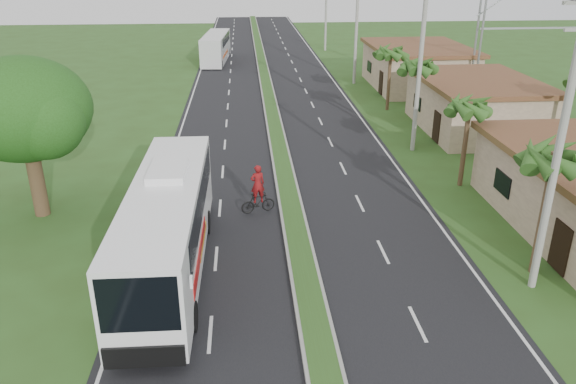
{
  "coord_description": "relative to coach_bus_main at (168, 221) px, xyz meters",
  "views": [
    {
      "loc": [
        -2.14,
        -15.35,
        11.61
      ],
      "look_at": [
        -0.32,
        7.56,
        1.8
      ],
      "focal_mm": 35.0,
      "sensor_mm": 36.0,
      "label": 1
    }
  ],
  "objects": [
    {
      "name": "coach_bus_far",
      "position": [
        0.0,
        46.65,
        -0.4
      ],
      "size": [
        3.1,
        10.83,
        3.11
      ],
      "rotation": [
        0.0,
        0.0,
        -0.07
      ],
      "color": "silver",
      "rests_on": "ground"
    },
    {
      "name": "shade_tree",
      "position": [
        -6.91,
        5.8,
        2.86
      ],
      "size": [
        6.3,
        6.0,
        7.54
      ],
      "color": "#473321",
      "rests_on": "ground"
    },
    {
      "name": "ground",
      "position": [
        5.2,
        -4.22,
        -2.17
      ],
      "size": [
        180.0,
        180.0,
        0.0
      ],
      "primitive_type": "plane",
      "color": "#2E4C1C",
      "rests_on": "ground"
    },
    {
      "name": "utility_pole_d",
      "position": [
        13.7,
        53.78,
        3.26
      ],
      "size": [
        1.6,
        0.28,
        10.5
      ],
      "color": "gray",
      "rests_on": "ground"
    },
    {
      "name": "road_asphalt",
      "position": [
        5.2,
        15.78,
        -2.16
      ],
      "size": [
        14.0,
        160.0,
        0.02
      ],
      "primitive_type": "cube",
      "color": "black",
      "rests_on": "ground"
    },
    {
      "name": "motorcyclist",
      "position": [
        3.57,
        5.14,
        -1.24
      ],
      "size": [
        1.75,
        0.91,
        2.44
      ],
      "rotation": [
        0.0,
        0.0,
        0.27
      ],
      "color": "black",
      "rests_on": "ground"
    },
    {
      "name": "utility_pole_b",
      "position": [
        13.67,
        13.78,
        4.09
      ],
      "size": [
        3.2,
        0.28,
        12.0
      ],
      "color": "gray",
      "rests_on": "ground"
    },
    {
      "name": "coach_bus_main",
      "position": [
        0.0,
        0.0,
        0.0
      ],
      "size": [
        2.71,
        12.21,
        3.94
      ],
      "rotation": [
        0.0,
        0.0,
        -0.01
      ],
      "color": "white",
      "rests_on": "ground"
    },
    {
      "name": "billboard_lattice",
      "position": [
        27.2,
        25.78,
        4.66
      ],
      "size": [
        10.18,
        1.18,
        12.07
      ],
      "color": "gray",
      "rests_on": "ground"
    },
    {
      "name": "palm_verge_d",
      "position": [
        14.5,
        23.78,
        2.38
      ],
      "size": [
        2.4,
        2.4,
        5.25
      ],
      "color": "#473321",
      "rests_on": "ground"
    },
    {
      "name": "median_strip",
      "position": [
        5.2,
        15.78,
        -2.06
      ],
      "size": [
        1.2,
        160.0,
        0.18
      ],
      "color": "gray",
      "rests_on": "ground"
    },
    {
      "name": "lane_edge_left",
      "position": [
        -1.5,
        15.78,
        -2.17
      ],
      "size": [
        0.12,
        160.0,
        0.01
      ],
      "primitive_type": "cube",
      "color": "silver",
      "rests_on": "ground"
    },
    {
      "name": "lane_edge_right",
      "position": [
        11.9,
        15.78,
        -2.17
      ],
      "size": [
        0.12,
        160.0,
        0.01
      ],
      "primitive_type": "cube",
      "color": "silver",
      "rests_on": "ground"
    },
    {
      "name": "shop_mid",
      "position": [
        19.2,
        17.78,
        -0.31
      ],
      "size": [
        7.6,
        10.6,
        3.67
      ],
      "color": "#9F836B",
      "rests_on": "ground"
    },
    {
      "name": "utility_pole_a",
      "position": [
        13.7,
        -2.22,
        3.51
      ],
      "size": [
        1.6,
        0.28,
        11.0
      ],
      "color": "gray",
      "rests_on": "ground"
    },
    {
      "name": "palm_verge_a",
      "position": [
        14.2,
        -1.22,
        2.58
      ],
      "size": [
        2.4,
        2.4,
        5.45
      ],
      "color": "#473321",
      "rests_on": "ground"
    },
    {
      "name": "palm_verge_c",
      "position": [
        14.0,
        14.78,
        2.96
      ],
      "size": [
        2.4,
        2.4,
        5.85
      ],
      "color": "#473321",
      "rests_on": "ground"
    },
    {
      "name": "utility_pole_c",
      "position": [
        13.7,
        33.78,
        3.51
      ],
      "size": [
        1.6,
        0.28,
        11.0
      ],
      "color": "gray",
      "rests_on": "ground"
    },
    {
      "name": "shop_far",
      "position": [
        19.2,
        31.78,
        -0.24
      ],
      "size": [
        8.6,
        11.6,
        3.82
      ],
      "color": "#9F836B",
      "rests_on": "ground"
    },
    {
      "name": "palm_verge_b",
      "position": [
        14.6,
        7.78,
        2.19
      ],
      "size": [
        2.4,
        2.4,
        5.05
      ],
      "color": "#473321",
      "rests_on": "ground"
    }
  ]
}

